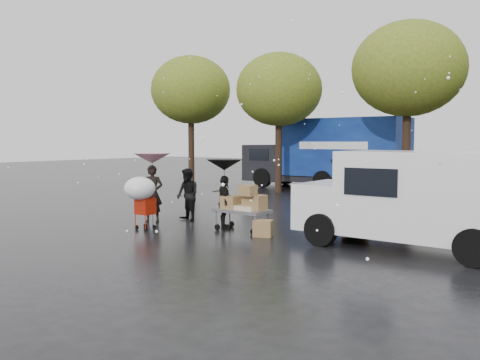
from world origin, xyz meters
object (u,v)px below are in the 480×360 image
Objects in this scene: person_pink at (153,194)px; shopping_cart at (141,191)px; person_black at (224,202)px; blue_truck at (328,154)px; vendor_cart at (244,204)px; white_van at (414,198)px; yellow_taxi at (389,181)px.

person_pink is 1.17× the size of shopping_cart.
person_black is 12.36m from blue_truck.
person_pink reaches higher than vendor_cart.
white_van reaches higher than person_black.
blue_truck is at bearing 95.21° from shopping_cart.
vendor_cart is at bearing -73.36° from blue_truck.
yellow_taxi is (2.58, 11.68, -0.33)m from shopping_cart.
vendor_cart is 2.83m from shopping_cart.
vendor_cart is 0.35× the size of yellow_taxi.
white_van is (7.47, 0.88, 0.31)m from person_pink.
shopping_cart is at bearing -87.48° from person_pink.
person_pink reaches higher than shopping_cart.
person_pink is at bearing 123.43° from shopping_cart.
vendor_cart is 10.12m from yellow_taxi.
person_pink is at bearing 139.84° from yellow_taxi.
person_pink is 0.35× the size of white_van.
person_pink is 1.41m from shopping_cart.
shopping_cart is 0.34× the size of yellow_taxi.
white_van is (4.37, 0.48, 0.43)m from vendor_cart.
white_van is at bearing -179.33° from yellow_taxi.
shopping_cart is (-2.34, -1.56, 0.34)m from vendor_cart.
white_van reaches higher than vendor_cart.
yellow_taxi is (3.82, -1.84, -1.03)m from blue_truck.
person_black is at bearing -174.28° from white_van.
person_black is at bearing 42.66° from shopping_cart.
white_van is 13.96m from blue_truck.
vendor_cart is 12.51m from blue_truck.
yellow_taxi is at bearing 88.61° from vendor_cart.
vendor_cart is 4.41m from white_van.
shopping_cart is 0.30× the size of white_van.
blue_truck is at bearing 41.82° from yellow_taxi.
person_pink is 7.53m from white_van.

